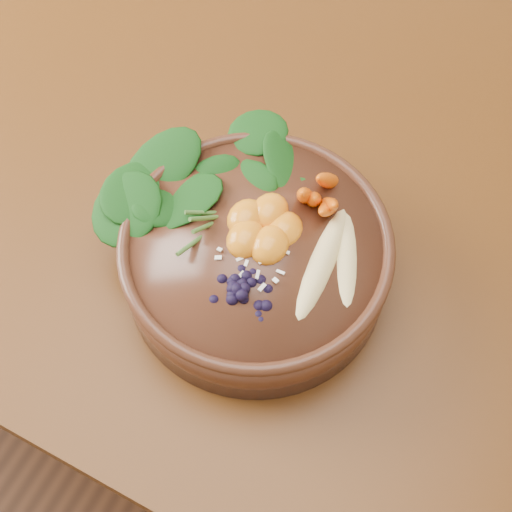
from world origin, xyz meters
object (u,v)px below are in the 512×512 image
dining_table (138,138)px  carrot_cluster (327,174)px  stoneware_bowl (256,260)px  kale_heap (233,174)px  blueberry_pile (240,284)px  mandarin_cluster (263,221)px  banana_halves (336,254)px

dining_table → carrot_cluster: carrot_cluster is taller
stoneware_bowl → carrot_cluster: size_ratio=3.62×
stoneware_bowl → kale_heap: size_ratio=1.53×
kale_heap → carrot_cluster: size_ratio=2.38×
blueberry_pile → mandarin_cluster: bearing=100.6°
stoneware_bowl → blueberry_pile: 0.09m
mandarin_cluster → blueberry_pile: 0.08m
carrot_cluster → blueberry_pile: bearing=-109.5°
blueberry_pile → carrot_cluster: bearing=80.3°
stoneware_bowl → banana_halves: size_ratio=1.75×
dining_table → carrot_cluster: bearing=-13.4°
mandarin_cluster → blueberry_pile: size_ratio=0.69×
mandarin_cluster → blueberry_pile: (0.01, -0.08, 0.00)m
dining_table → blueberry_pile: 0.42m
carrot_cluster → kale_heap: bearing=-169.5°
carrot_cluster → banana_halves: size_ratio=0.48×
dining_table → kale_heap: 0.32m
dining_table → banana_halves: banana_halves is taller
kale_heap → carrot_cluster: (0.10, 0.04, 0.02)m
carrot_cluster → banana_halves: bearing=-66.9°
carrot_cluster → stoneware_bowl: bearing=-123.7°
stoneware_bowl → mandarin_cluster: (-0.00, 0.02, 0.06)m
stoneware_bowl → banana_halves: banana_halves is taller
carrot_cluster → banana_halves: (0.05, -0.07, -0.03)m
carrot_cluster → dining_table: bearing=156.8°
carrot_cluster → blueberry_pile: carrot_cluster is taller
stoneware_bowl → carrot_cluster: carrot_cluster is taller
dining_table → blueberry_pile: size_ratio=11.48×
kale_heap → mandarin_cluster: (0.06, -0.03, -0.01)m
kale_heap → blueberry_pile: bearing=-58.4°
dining_table → stoneware_bowl: bearing=-30.3°
kale_heap → blueberry_pile: (0.07, -0.11, -0.00)m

